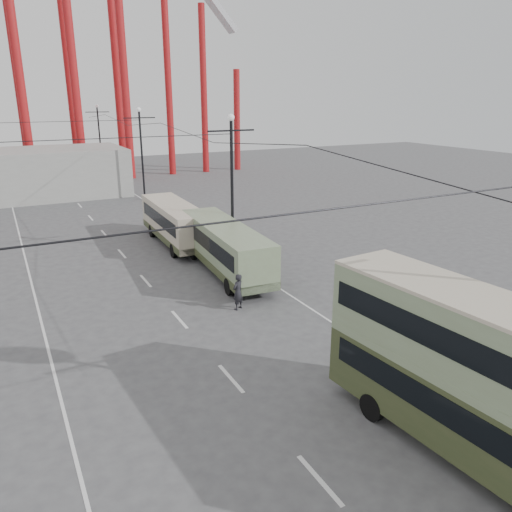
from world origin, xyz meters
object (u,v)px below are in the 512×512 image
single_decker_cream (175,222)px  pedestrian (238,292)px  double_decker_bus (472,371)px  single_decker_green (225,246)px

single_decker_cream → pedestrian: single_decker_cream is taller
double_decker_bus → single_decker_green: bearing=83.9°
single_decker_green → pedestrian: size_ratio=5.67×
single_decker_green → pedestrian: (-1.72, -5.42, -0.74)m
double_decker_bus → pedestrian: bearing=91.1°
single_decker_green → single_decker_cream: size_ratio=1.11×
single_decker_green → pedestrian: single_decker_green is taller
double_decker_bus → pedestrian: 13.07m
double_decker_bus → single_decker_green: size_ratio=0.90×
single_decker_green → single_decker_cream: bearing=99.6°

